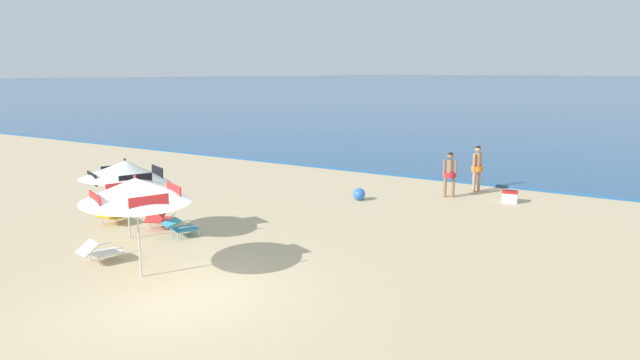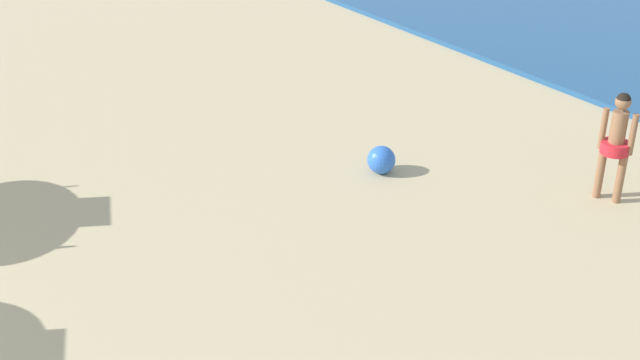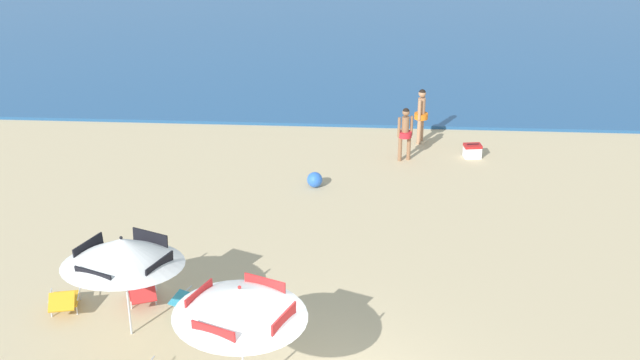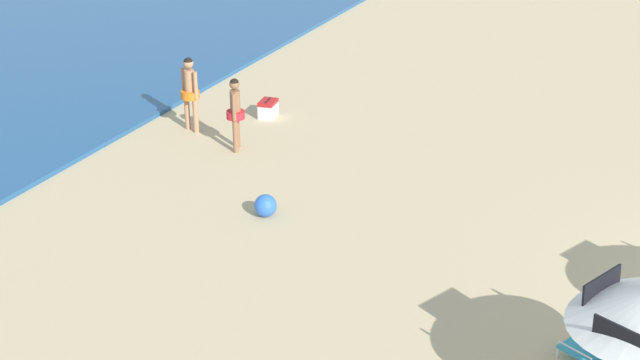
% 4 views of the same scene
% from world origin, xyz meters
% --- Properties ---
extents(beach_umbrella_striped_main, '(2.56, 2.60, 2.16)m').
position_xyz_m(beach_umbrella_striped_main, '(-3.84, 1.93, 1.79)').
color(beach_umbrella_striped_main, silver).
rests_on(beach_umbrella_striped_main, ground).
extents(beach_umbrella_striped_second, '(2.32, 2.31, 2.19)m').
position_xyz_m(beach_umbrella_striped_second, '(-1.41, 0.24, 1.88)').
color(beach_umbrella_striped_second, silver).
rests_on(beach_umbrella_striped_second, ground).
extents(lounge_chair_under_umbrella, '(0.83, 0.99, 0.49)m').
position_xyz_m(lounge_chair_under_umbrella, '(-2.83, 2.74, 0.28)').
color(lounge_chair_under_umbrella, teal).
rests_on(lounge_chair_under_umbrella, ground).
extents(lounge_chair_facing_sea, '(0.72, 0.99, 0.52)m').
position_xyz_m(lounge_chair_facing_sea, '(-5.36, 2.60, 0.27)').
color(lounge_chair_facing_sea, gold).
rests_on(lounge_chair_facing_sea, ground).
extents(lounge_chair_spare_folded, '(0.82, 1.03, 0.53)m').
position_xyz_m(lounge_chair_spare_folded, '(-3.90, 3.01, 0.27)').
color(lounge_chair_spare_folded, red).
rests_on(lounge_chair_spare_folded, ground).
extents(person_standing_near_shore, '(0.44, 0.38, 1.57)m').
position_xyz_m(person_standing_near_shore, '(1.63, 10.95, 0.91)').
color(person_standing_near_shore, '#8C6042').
rests_on(person_standing_near_shore, ground).
extents(person_standing_beside, '(0.41, 0.48, 1.67)m').
position_xyz_m(person_standing_beside, '(2.15, 12.40, 0.97)').
color(person_standing_beside, tan).
rests_on(person_standing_beside, ground).
extents(cooler_box, '(0.54, 0.42, 0.43)m').
position_xyz_m(cooler_box, '(3.61, 11.27, 0.20)').
color(cooler_box, white).
rests_on(cooler_box, ground).
extents(beach_ball, '(0.41, 0.41, 0.41)m').
position_xyz_m(beach_ball, '(-0.80, 8.93, 0.21)').
color(beach_ball, blue).
rests_on(beach_ball, ground).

